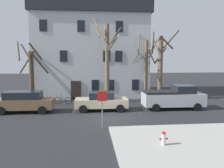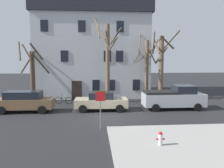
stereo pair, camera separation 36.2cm
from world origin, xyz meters
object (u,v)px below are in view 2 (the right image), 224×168
Objects in this scene: tree_bare_end at (161,65)px; tree_bare_far at (146,67)px; fire_hydrant at (160,138)px; bicycle_leaning at (64,100)px; car_brown_wagon at (25,101)px; tree_bare_near at (32,72)px; pickup_truck_silver at (174,98)px; building_main at (93,48)px; tree_bare_mid at (107,59)px; car_beige_sedan at (101,101)px; street_sign_pole at (100,102)px.

tree_bare_far is at bearing 164.61° from tree_bare_end.
bicycle_leaning reaches higher than fire_hydrant.
car_brown_wagon reaches higher than fire_hydrant.
pickup_truck_silver is at bearing -17.95° from tree_bare_near.
bicycle_leaning is (-6.30, 11.72, -0.11)m from fire_hydrant.
car_brown_wagon is at bearing -83.69° from tree_bare_near.
tree_bare_near is 0.84× the size of tree_bare_end.
fire_hydrant is (9.12, -8.52, -0.44)m from car_brown_wagon.
bicycle_leaning is at bearing -113.94° from building_main.
tree_bare_far is at bearing 9.76° from bicycle_leaning.
building_main reaches higher than fire_hydrant.
tree_bare_mid is 1.17× the size of tree_bare_far.
tree_bare_far reaches higher than tree_bare_near.
building_main is 7.97m from tree_bare_far.
tree_bare_far is at bearing 42.24° from car_beige_sedan.
tree_bare_near is at bearing 158.99° from bicycle_leaning.
tree_bare_mid is at bearing -174.17° from tree_bare_end.
car_brown_wagon is 0.87× the size of pickup_truck_silver.
bicycle_leaning is (3.31, -1.27, -2.74)m from tree_bare_near.
tree_bare_mid is 5.85m from tree_bare_end.
pickup_truck_silver is at bearing -91.08° from tree_bare_end.
bicycle_leaning is at bearing -21.01° from tree_bare_near.
tree_bare_near reaches higher than pickup_truck_silver.
bicycle_leaning is at bearing 139.55° from car_beige_sedan.
tree_bare_mid is at bearing 98.84° from fire_hydrant.
car_beige_sedan is (-5.06, -4.59, -2.84)m from tree_bare_far.
car_beige_sedan is (-6.55, -4.18, -3.05)m from tree_bare_end.
tree_bare_near is 1.38× the size of car_beige_sedan.
tree_bare_end is 8.35m from car_beige_sedan.
tree_bare_near is 0.86× the size of tree_bare_far.
car_brown_wagon is (-5.70, -9.69, -4.93)m from building_main.
fire_hydrant is at bearing -113.80° from pickup_truck_silver.
tree_bare_far reaches higher than car_beige_sedan.
car_brown_wagon is 1.91× the size of street_sign_pole.
building_main is 15.62m from street_sign_pole.
car_beige_sedan is 6.48m from pickup_truck_silver.
tree_bare_near is 5.01m from car_brown_wagon.
tree_bare_mid is 3.47× the size of street_sign_pole.
street_sign_pole is (-0.99, -9.06, -2.71)m from tree_bare_mid.
car_brown_wagon is at bearing -179.43° from pickup_truck_silver.
tree_bare_mid is 8.84m from car_brown_wagon.
tree_bare_end reaches higher than pickup_truck_silver.
tree_bare_end is at bearing 6.07° from bicycle_leaning.
tree_bare_end is 10.82m from bicycle_leaning.
tree_bare_near is 9.10× the size of fire_hydrant.
tree_bare_near is 14.26m from pickup_truck_silver.
fire_hydrant is (3.42, -18.21, -5.37)m from building_main.
car_beige_sedan is at bearing 87.65° from street_sign_pole.
tree_bare_far is 11.53m from street_sign_pole.
tree_bare_mid is at bearing -166.84° from tree_bare_far.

